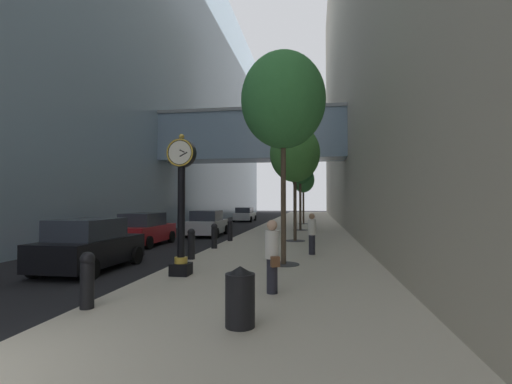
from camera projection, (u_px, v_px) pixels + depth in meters
ground_plane at (257, 229)px, 30.62m from camera, size 110.00×110.00×0.00m
sidewalk_right at (301, 226)px, 33.02m from camera, size 7.09×80.00×0.14m
building_block_left at (148, 71)px, 35.69m from camera, size 23.25×80.00×30.11m
building_block_right at (392, 19)px, 32.17m from camera, size 9.00×80.00×36.66m
street_clock at (181, 198)px, 10.79m from camera, size 0.84×0.55×4.18m
bollard_nearest at (87, 279)px, 7.43m from camera, size 0.29×0.29×1.15m
bollard_third at (191, 243)px, 13.68m from camera, size 0.29×0.29×1.15m
bollard_fourth at (214, 235)px, 16.81m from camera, size 0.29×0.29×1.15m
bollard_fifth at (230, 230)px, 19.94m from camera, size 0.29×0.29×1.15m
street_tree_near at (283, 101)px, 12.67m from camera, size 2.93×2.93×7.38m
street_tree_mid_near at (295, 154)px, 20.00m from camera, size 2.74×2.74×6.36m
street_tree_mid_far at (300, 169)px, 27.35m from camera, size 2.06×2.06×5.83m
street_tree_far at (303, 180)px, 34.69m from camera, size 2.09×2.09×5.39m
trash_bin at (240, 296)px, 6.36m from camera, size 0.53×0.53×1.05m
pedestrian_walking at (272, 254)px, 8.64m from camera, size 0.45×0.52×1.74m
pedestrian_by_clock at (312, 233)px, 14.88m from camera, size 0.48×0.48×1.68m
car_red_near at (144, 230)px, 18.98m from camera, size 2.04×4.27×1.70m
car_white_mid at (245, 214)px, 41.30m from camera, size 2.10×4.54×1.58m
car_black_far at (89, 246)px, 12.18m from camera, size 2.12×4.03×1.73m
car_silver_trailing at (207, 224)px, 24.08m from camera, size 2.22×4.23×1.69m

